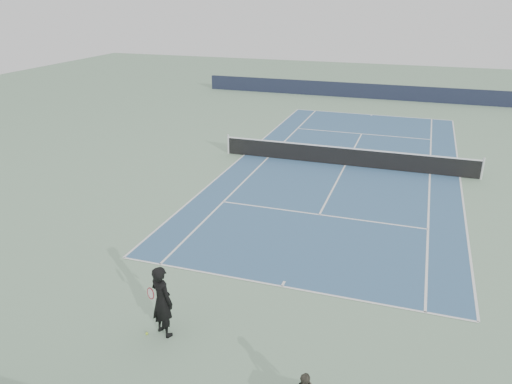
% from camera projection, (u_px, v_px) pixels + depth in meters
% --- Properties ---
extents(ground, '(80.00, 80.00, 0.00)m').
position_uv_depth(ground, '(345.00, 166.00, 25.44)').
color(ground, gray).
extents(court_surface, '(10.97, 23.77, 0.01)m').
position_uv_depth(court_surface, '(345.00, 165.00, 25.43)').
color(court_surface, '#375C82').
rests_on(court_surface, ground).
extents(tennis_net, '(12.90, 0.10, 1.07)m').
position_uv_depth(tennis_net, '(346.00, 156.00, 25.25)').
color(tennis_net, silver).
rests_on(tennis_net, ground).
extents(windscreen_far, '(30.00, 0.25, 1.20)m').
position_uv_depth(windscreen_far, '(381.00, 92.00, 40.94)').
color(windscreen_far, black).
rests_on(windscreen_far, ground).
extents(tennis_player, '(0.90, 0.79, 1.97)m').
position_uv_depth(tennis_player, '(162.00, 301.00, 12.59)').
color(tennis_player, black).
rests_on(tennis_player, ground).
extents(tennis_ball, '(0.07, 0.07, 0.07)m').
position_uv_depth(tennis_ball, '(147.00, 333.00, 12.88)').
color(tennis_ball, '#AFD72C').
rests_on(tennis_ball, ground).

